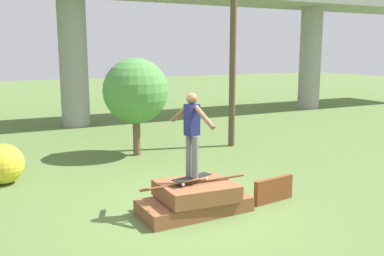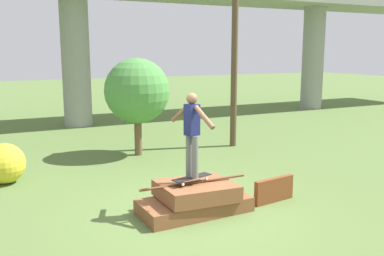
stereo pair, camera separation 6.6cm
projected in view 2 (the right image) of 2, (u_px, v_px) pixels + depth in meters
name	position (u px, v px, depth m)	size (l,w,h in m)	color
ground_plane	(194.00, 212.00, 8.02)	(80.00, 80.00, 0.00)	#567038
scrap_pile	(195.00, 199.00, 7.99)	(2.14, 1.10, 0.61)	brown
scrap_plank_loose	(274.00, 190.00, 8.55)	(0.98, 0.24, 0.49)	brown
skateboard	(192.00, 178.00, 7.88)	(0.83, 0.39, 0.09)	black
skater	(192.00, 129.00, 7.71)	(0.37, 1.15, 1.55)	slate
utility_pole	(235.00, 33.00, 13.03)	(1.30, 0.20, 6.81)	brown
tree_behind_left	(137.00, 91.00, 12.14)	(1.86, 1.86, 2.80)	brown
bush_yellow_flowering	(5.00, 164.00, 9.72)	(0.92, 0.92, 0.92)	gold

